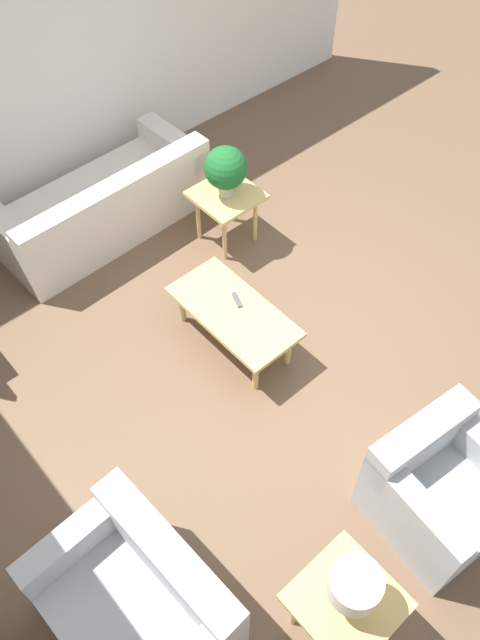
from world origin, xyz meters
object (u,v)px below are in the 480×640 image
(loveseat, at_px, (139,604))
(armchair, at_px, (439,488))
(side_table_lamp, at_px, (345,604))
(coffee_table, at_px, (233,314))
(sofa, at_px, (104,206))
(table_lamp, at_px, (354,587))
(potted_plant, at_px, (226,169))
(side_table_plant, at_px, (226,201))

(loveseat, bearing_deg, armchair, 66.58)
(armchair, bearing_deg, side_table_lamp, -168.72)
(coffee_table, bearing_deg, sofa, 0.35)
(loveseat, bearing_deg, table_lamp, 44.24)
(sofa, height_order, table_lamp, table_lamp)
(side_table_lamp, distance_m, potted_plant, 3.54)
(side_table_lamp, distance_m, table_lamp, 0.34)
(armchair, bearing_deg, coffee_table, 97.99)
(loveseat, xyz_separation_m, coffee_table, (1.26, -1.85, 0.04))
(loveseat, bearing_deg, potted_plant, 128.15)
(armchair, distance_m, coffee_table, 2.00)
(armchair, height_order, potted_plant, potted_plant)
(table_lamp, bearing_deg, side_table_lamp, -26.57)
(side_table_plant, height_order, side_table_lamp, same)
(sofa, distance_m, armchair, 3.85)
(loveseat, relative_size, side_table_lamp, 2.08)
(sofa, xyz_separation_m, coffee_table, (-1.86, -0.01, 0.08))
(armchair, xyz_separation_m, table_lamp, (-0.09, 1.04, 0.49))
(sofa, xyz_separation_m, armchair, (-3.85, -0.06, 0.04))
(armchair, relative_size, potted_plant, 1.87)
(sofa, relative_size, side_table_lamp, 3.66)
(coffee_table, relative_size, table_lamp, 2.92)
(loveseat, bearing_deg, sofa, 147.13)
(side_table_plant, bearing_deg, potted_plant, -14.04)
(coffee_table, bearing_deg, potted_plant, -38.31)
(side_table_plant, bearing_deg, loveseat, 130.49)
(sofa, relative_size, loveseat, 1.76)
(loveseat, bearing_deg, side_table_plant, 128.15)
(potted_plant, height_order, table_lamp, potted_plant)
(potted_plant, bearing_deg, table_lamp, 150.17)
(table_lamp, bearing_deg, coffee_table, -25.30)
(coffee_table, bearing_deg, side_table_lamp, 154.70)
(loveseat, distance_m, side_table_lamp, 1.20)
(table_lamp, bearing_deg, potted_plant, -29.83)
(loveseat, relative_size, side_table_plant, 2.08)
(coffee_table, distance_m, side_table_lamp, 2.31)
(coffee_table, bearing_deg, loveseat, 124.34)
(potted_plant, bearing_deg, coffee_table, 141.69)
(armchair, relative_size, loveseat, 0.77)
(sofa, height_order, coffee_table, sofa)
(loveseat, bearing_deg, coffee_table, 121.99)
(armchair, height_order, loveseat, same)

